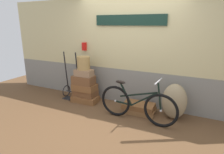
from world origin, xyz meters
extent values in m
cube|color=brown|center=(0.00, 0.00, -0.03)|extent=(9.05, 5.20, 0.06)
cube|color=gray|center=(0.00, 0.85, 0.42)|extent=(7.05, 0.20, 0.85)
cube|color=#CCBC84|center=(0.00, 0.85, 1.68)|extent=(7.05, 0.20, 1.66)
cube|color=#142D23|center=(0.01, 0.73, 1.99)|extent=(1.66, 0.04, 0.23)
cube|color=red|center=(-1.19, 0.71, 1.35)|extent=(0.10, 0.08, 0.20)
cube|color=brown|center=(-0.99, 0.37, 0.07)|extent=(0.67, 0.41, 0.14)
cube|color=brown|center=(-1.01, 0.41, 0.22)|extent=(0.58, 0.37, 0.15)
cube|color=brown|center=(-1.01, 0.38, 0.38)|extent=(0.59, 0.37, 0.16)
cube|color=brown|center=(-1.02, 0.37, 0.57)|extent=(0.54, 0.34, 0.22)
cube|color=#937051|center=(-1.00, 0.36, 0.75)|extent=(0.45, 0.27, 0.16)
cube|color=olive|center=(0.46, 0.38, 0.06)|extent=(0.66, 0.46, 0.11)
cube|color=brown|center=(0.43, 0.36, 0.17)|extent=(0.68, 0.41, 0.11)
cylinder|color=#A8844C|center=(-1.01, 0.38, 0.99)|extent=(0.31, 0.31, 0.32)
torus|color=black|center=(-1.66, 0.46, 0.15)|extent=(0.02, 0.31, 0.31)
torus|color=black|center=(-1.23, 0.46, 0.15)|extent=(0.02, 0.31, 0.31)
cylinder|color=black|center=(-1.45, 0.46, 0.15)|extent=(0.43, 0.02, 0.02)
cylinder|color=black|center=(-1.63, 0.46, 0.69)|extent=(0.03, 0.12, 1.07)
cylinder|color=black|center=(-1.26, 0.46, 0.69)|extent=(0.03, 0.12, 1.07)
cube|color=black|center=(-1.45, 0.35, 0.01)|extent=(0.39, 0.22, 0.02)
ellipsoid|color=#9E8966|center=(1.15, 0.45, 0.37)|extent=(0.50, 0.42, 0.75)
torus|color=black|center=(0.02, 0.02, 0.33)|extent=(0.67, 0.09, 0.67)
sphere|color=#B2B2B7|center=(0.02, 0.02, 0.33)|extent=(0.05, 0.05, 0.05)
torus|color=black|center=(0.99, -0.03, 0.33)|extent=(0.67, 0.09, 0.67)
sphere|color=#B2B2B7|center=(0.99, -0.03, 0.33)|extent=(0.05, 0.05, 0.05)
cube|color=black|center=(0.65, -0.01, 0.50)|extent=(0.53, 0.05, 0.38)
cube|color=black|center=(0.26, 0.01, 0.53)|extent=(0.28, 0.04, 0.45)
cube|color=black|center=(0.20, 0.01, 0.33)|extent=(0.37, 0.05, 0.04)
cube|color=black|center=(0.52, -0.01, 0.57)|extent=(0.78, 0.07, 0.24)
cube|color=black|center=(0.95, -0.03, 0.60)|extent=(0.11, 0.03, 0.54)
ellipsoid|color=black|center=(0.14, 0.01, 0.77)|extent=(0.22, 0.10, 0.06)
cylinder|color=#A5A5AD|center=(0.90, -0.02, 0.90)|extent=(0.05, 0.46, 0.02)
camera|label=1|loc=(1.64, -3.42, 1.91)|focal=30.98mm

